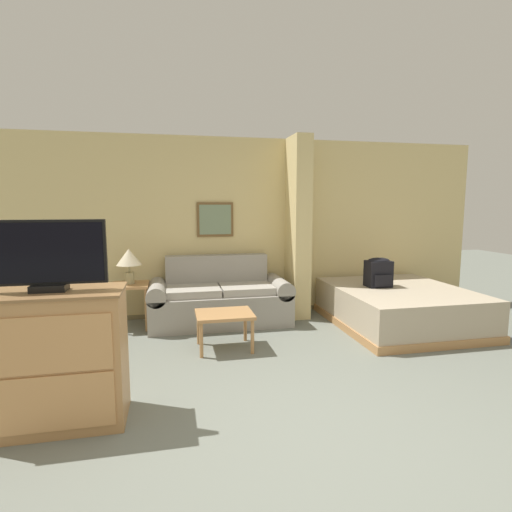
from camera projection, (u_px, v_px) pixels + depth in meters
ground_plane at (312, 445)px, 2.74m from camera, size 20.00×20.00×0.00m
wall_back at (233, 228)px, 5.93m from camera, size 7.79×0.16×2.60m
wall_partition_pillar at (298, 228)px, 5.80m from camera, size 0.24×0.55×2.60m
couch at (219, 299)px, 5.54m from camera, size 1.93×0.84×0.92m
coffee_table at (224, 317)px, 4.52m from camera, size 0.64×0.51×0.42m
side_table at (130, 291)px, 5.29m from camera, size 0.48×0.48×0.60m
table_lamp at (129, 259)px, 5.23m from camera, size 0.33×0.33×0.46m
tv_dresser at (54, 359)px, 2.94m from camera, size 1.02×0.51×1.02m
tv at (47, 256)px, 2.85m from camera, size 0.81×0.16×0.52m
bed at (398, 306)px, 5.45m from camera, size 1.70×1.97×0.52m
backpack at (378, 272)px, 5.46m from camera, size 0.33×0.26×0.40m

